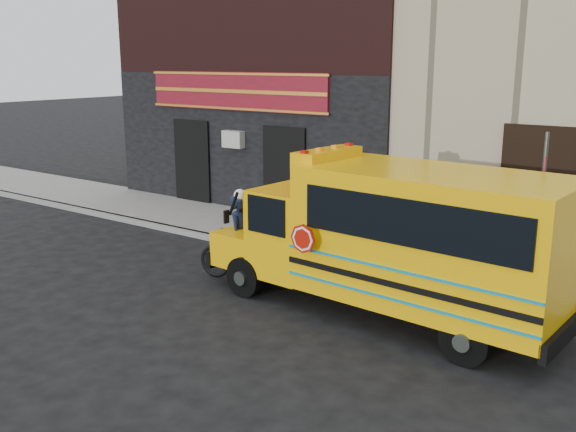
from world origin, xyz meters
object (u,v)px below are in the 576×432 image
Objects in this scene: cyclist at (241,239)px; bicycle at (238,255)px; school_bus at (399,237)px; sign_pole at (540,217)px.

bicycle is at bearing 143.19° from cyclist.
sign_pole reaches higher than school_bus.
sign_pole is at bearing -84.92° from cyclist.
school_bus is 3.59m from cyclist.
school_bus is 3.70m from bicycle.
sign_pole is at bearing 39.74° from school_bus.
bicycle is 0.35m from cyclist.
sign_pole is 1.84× the size of cyclist.
bicycle is (-3.57, -0.17, -0.95)m from school_bus.
cyclist reaches higher than bicycle.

